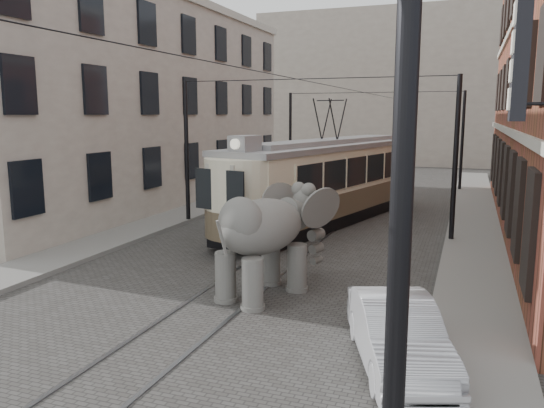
% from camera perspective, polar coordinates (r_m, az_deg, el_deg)
% --- Properties ---
extents(ground, '(120.00, 120.00, 0.00)m').
position_cam_1_polar(ground, '(15.94, -1.57, -7.36)').
color(ground, '#423F3C').
extents(tram_rails, '(1.54, 80.00, 0.02)m').
position_cam_1_polar(tram_rails, '(15.93, -1.57, -7.32)').
color(tram_rails, slate).
rests_on(tram_rails, ground).
extents(sidewalk_right, '(2.00, 60.00, 0.15)m').
position_cam_1_polar(sidewalk_right, '(14.87, 20.72, -8.93)').
color(sidewalk_right, slate).
rests_on(sidewalk_right, ground).
extents(sidewalk_left, '(2.00, 60.00, 0.15)m').
position_cam_1_polar(sidewalk_left, '(19.22, -19.95, -4.77)').
color(sidewalk_left, slate).
rests_on(sidewalk_left, ground).
extents(stucco_building, '(7.00, 24.00, 10.00)m').
position_cam_1_polar(stucco_building, '(29.35, -14.63, 9.94)').
color(stucco_building, gray).
rests_on(stucco_building, ground).
extents(distant_block, '(28.00, 10.00, 14.00)m').
position_cam_1_polar(distant_block, '(54.50, 14.52, 11.71)').
color(distant_block, gray).
rests_on(distant_block, ground).
extents(catenary, '(11.00, 30.20, 6.00)m').
position_cam_1_polar(catenary, '(20.10, 3.16, 4.86)').
color(catenary, black).
rests_on(catenary, ground).
extents(tram, '(5.90, 13.46, 5.24)m').
position_cam_1_polar(tram, '(22.95, 6.07, 4.44)').
color(tram, beige).
rests_on(tram, ground).
extents(elephant, '(3.87, 5.15, 2.80)m').
position_cam_1_polar(elephant, '(13.68, -1.05, -4.12)').
color(elephant, '#605D59').
rests_on(elephant, ground).
extents(parked_car, '(2.61, 4.10, 1.28)m').
position_cam_1_polar(parked_car, '(10.43, 13.17, -13.22)').
color(parked_car, '#ACACB1').
rests_on(parked_car, ground).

